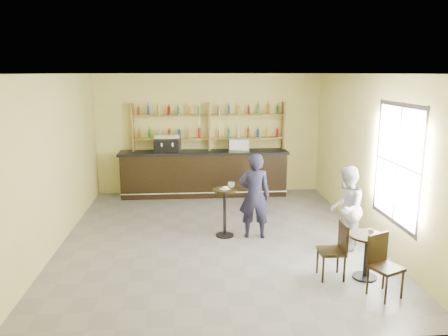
{
  "coord_description": "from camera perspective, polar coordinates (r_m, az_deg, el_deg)",
  "views": [
    {
      "loc": [
        -0.49,
        -8.17,
        3.22
      ],
      "look_at": [
        0.2,
        0.8,
        1.25
      ],
      "focal_mm": 35.0,
      "sensor_mm": 36.0,
      "label": 1
    }
  ],
  "objects": [
    {
      "name": "ceiling",
      "position": [
        8.19,
        -0.99,
        12.21
      ],
      "size": [
        7.0,
        7.0,
        0.0
      ],
      "primitive_type": "plane",
      "rotation": [
        3.14,
        0.0,
        0.0
      ],
      "color": "white",
      "rests_on": "wall_back"
    },
    {
      "name": "wall_left",
      "position": [
        8.7,
        -21.08,
        0.78
      ],
      "size": [
        0.0,
        7.0,
        7.0
      ],
      "primitive_type": "plane",
      "rotation": [
        1.57,
        0.0,
        1.57
      ],
      "color": "#E1D87F",
      "rests_on": "floor"
    },
    {
      "name": "floor",
      "position": [
        8.8,
        -0.91,
        -9.12
      ],
      "size": [
        7.0,
        7.0,
        0.0
      ],
      "primitive_type": "plane",
      "color": "slate",
      "rests_on": "ground"
    },
    {
      "name": "pastry_case",
      "position": [
        11.54,
        1.88,
        3.04
      ],
      "size": [
        0.59,
        0.5,
        0.32
      ],
      "primitive_type": null,
      "rotation": [
        0.0,
        0.0,
        0.16
      ],
      "color": "silver",
      "rests_on": "bar_counter"
    },
    {
      "name": "window_frame",
      "position": [
        7.94,
        21.69,
        0.43
      ],
      "size": [
        0.04,
        1.7,
        2.1
      ],
      "primitive_type": null,
      "color": "black",
      "rests_on": "wall_right"
    },
    {
      "name": "chair_west",
      "position": [
        7.24,
        13.85,
        -10.44
      ],
      "size": [
        0.41,
        0.41,
        0.92
      ],
      "primitive_type": null,
      "rotation": [
        0.0,
        0.0,
        -1.59
      ],
      "color": "black",
      "rests_on": "floor"
    },
    {
      "name": "wall_front",
      "position": [
        4.97,
        1.53,
        -6.66
      ],
      "size": [
        7.0,
        0.0,
        7.0
      ],
      "primitive_type": "plane",
      "rotation": [
        -1.57,
        0.0,
        0.0
      ],
      "color": "#E1D87F",
      "rests_on": "floor"
    },
    {
      "name": "cafe_table",
      "position": [
        7.42,
        18.05,
        -10.92
      ],
      "size": [
        0.69,
        0.69,
        0.73
      ],
      "primitive_type": null,
      "rotation": [
        0.0,
        0.0,
        0.21
      ],
      "color": "black",
      "rests_on": "floor"
    },
    {
      "name": "cup_cafe",
      "position": [
        7.29,
        18.63,
        -7.9
      ],
      "size": [
        0.1,
        0.1,
        0.1
      ],
      "primitive_type": "imported",
      "rotation": [
        0.0,
        0.0,
        0.02
      ],
      "color": "white",
      "rests_on": "cafe_table"
    },
    {
      "name": "man_main",
      "position": [
        8.6,
        3.99,
        -3.63
      ],
      "size": [
        0.65,
        0.45,
        1.71
      ],
      "primitive_type": "imported",
      "rotation": [
        0.0,
        0.0,
        3.07
      ],
      "color": "black",
      "rests_on": "floor"
    },
    {
      "name": "donut",
      "position": [
        8.58,
        0.17,
        -2.61
      ],
      "size": [
        0.15,
        0.15,
        0.04
      ],
      "primitive_type": "torus",
      "rotation": [
        0.0,
        0.0,
        -0.27
      ],
      "color": "gold",
      "rests_on": "napkin"
    },
    {
      "name": "espresso_machine",
      "position": [
        11.48,
        -7.38,
        3.27
      ],
      "size": [
        0.7,
        0.51,
        0.46
      ],
      "primitive_type": null,
      "rotation": [
        0.0,
        0.0,
        -0.15
      ],
      "color": "black",
      "rests_on": "bar_counter"
    },
    {
      "name": "shelf_unit",
      "position": [
        11.64,
        -1.97,
        5.38
      ],
      "size": [
        4.0,
        0.26,
        1.4
      ],
      "primitive_type": null,
      "color": "brown",
      "rests_on": "wall_back"
    },
    {
      "name": "window_pane",
      "position": [
        7.94,
        21.73,
        0.43
      ],
      "size": [
        0.0,
        2.0,
        2.0
      ],
      "primitive_type": "plane",
      "rotation": [
        1.57,
        0.0,
        -1.57
      ],
      "color": "white",
      "rests_on": "wall_right"
    },
    {
      "name": "pedestal_table",
      "position": [
        8.74,
        0.1,
        -5.86
      ],
      "size": [
        0.49,
        0.49,
        0.98
      ],
      "primitive_type": null,
      "rotation": [
        0.0,
        0.0,
        -0.03
      ],
      "color": "black",
      "rests_on": "floor"
    },
    {
      "name": "napkin",
      "position": [
        8.6,
        0.1,
        -2.75
      ],
      "size": [
        0.23,
        0.23,
        0.0
      ],
      "primitive_type": "cube",
      "rotation": [
        0.0,
        0.0,
        0.54
      ],
      "color": "white",
      "rests_on": "pedestal_table"
    },
    {
      "name": "cup_pedestal",
      "position": [
        8.69,
        0.97,
        -2.23
      ],
      "size": [
        0.18,
        0.18,
        0.11
      ],
      "primitive_type": "imported",
      "rotation": [
        0.0,
        0.0,
        -0.4
      ],
      "color": "white",
      "rests_on": "pedestal_table"
    },
    {
      "name": "liquor_bottles",
      "position": [
        11.62,
        -1.97,
        6.21
      ],
      "size": [
        3.68,
        0.1,
        1.0
      ],
      "primitive_type": null,
      "color": "#8C5919",
      "rests_on": "shelf_unit"
    },
    {
      "name": "chair_south",
      "position": [
        6.9,
        20.4,
        -12.04
      ],
      "size": [
        0.53,
        0.53,
        0.92
      ],
      "primitive_type": null,
      "rotation": [
        0.0,
        0.0,
        0.43
      ],
      "color": "black",
      "rests_on": "floor"
    },
    {
      "name": "patron_second",
      "position": [
        8.32,
        15.66,
        -5.11
      ],
      "size": [
        0.88,
        0.95,
        1.58
      ],
      "primitive_type": "imported",
      "rotation": [
        0.0,
        0.0,
        -2.05
      ],
      "color": "#ABABB0",
      "rests_on": "floor"
    },
    {
      "name": "wall_back",
      "position": [
        11.79,
        -1.99,
        4.44
      ],
      "size": [
        7.0,
        0.0,
        7.0
      ],
      "primitive_type": "plane",
      "rotation": [
        1.57,
        0.0,
        0.0
      ],
      "color": "#E1D87F",
      "rests_on": "floor"
    },
    {
      "name": "wall_right",
      "position": [
        9.03,
        18.42,
        1.38
      ],
      "size": [
        0.0,
        7.0,
        7.0
      ],
      "primitive_type": "plane",
      "rotation": [
        1.57,
        0.0,
        -1.57
      ],
      "color": "#E1D87F",
      "rests_on": "floor"
    },
    {
      "name": "bar_counter",
      "position": [
        11.63,
        -2.62,
        -0.7
      ],
      "size": [
        4.43,
        0.86,
        1.2
      ],
      "primitive_type": null,
      "color": "black",
      "rests_on": "floor"
    }
  ]
}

